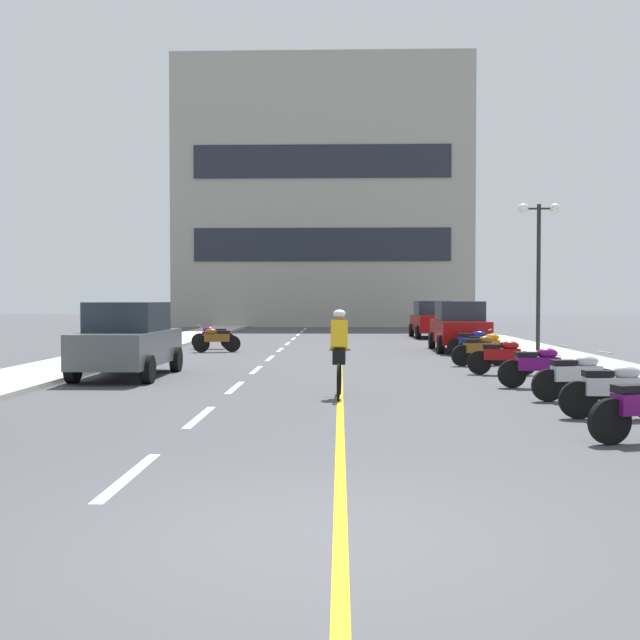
# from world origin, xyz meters

# --- Properties ---
(ground_plane) EXTENTS (140.00, 140.00, 0.00)m
(ground_plane) POSITION_xyz_m (0.00, 21.00, 0.00)
(ground_plane) COLOR #47474C
(curb_left) EXTENTS (2.40, 72.00, 0.12)m
(curb_left) POSITION_xyz_m (-7.20, 24.00, 0.06)
(curb_left) COLOR #B7B2A8
(curb_left) RESTS_ON ground
(curb_right) EXTENTS (2.40, 72.00, 0.12)m
(curb_right) POSITION_xyz_m (7.20, 24.00, 0.06)
(curb_right) COLOR #B7B2A8
(curb_right) RESTS_ON ground
(lane_dash_0) EXTENTS (0.14, 2.20, 0.01)m
(lane_dash_0) POSITION_xyz_m (-2.00, 2.00, 0.00)
(lane_dash_0) COLOR silver
(lane_dash_0) RESTS_ON ground
(lane_dash_1) EXTENTS (0.14, 2.20, 0.01)m
(lane_dash_1) POSITION_xyz_m (-2.00, 6.00, 0.00)
(lane_dash_1) COLOR silver
(lane_dash_1) RESTS_ON ground
(lane_dash_2) EXTENTS (0.14, 2.20, 0.01)m
(lane_dash_2) POSITION_xyz_m (-2.00, 10.00, 0.00)
(lane_dash_2) COLOR silver
(lane_dash_2) RESTS_ON ground
(lane_dash_3) EXTENTS (0.14, 2.20, 0.01)m
(lane_dash_3) POSITION_xyz_m (-2.00, 14.00, 0.00)
(lane_dash_3) COLOR silver
(lane_dash_3) RESTS_ON ground
(lane_dash_4) EXTENTS (0.14, 2.20, 0.01)m
(lane_dash_4) POSITION_xyz_m (-2.00, 18.00, 0.00)
(lane_dash_4) COLOR silver
(lane_dash_4) RESTS_ON ground
(lane_dash_5) EXTENTS (0.14, 2.20, 0.01)m
(lane_dash_5) POSITION_xyz_m (-2.00, 22.00, 0.00)
(lane_dash_5) COLOR silver
(lane_dash_5) RESTS_ON ground
(lane_dash_6) EXTENTS (0.14, 2.20, 0.01)m
(lane_dash_6) POSITION_xyz_m (-2.00, 26.00, 0.00)
(lane_dash_6) COLOR silver
(lane_dash_6) RESTS_ON ground
(lane_dash_7) EXTENTS (0.14, 2.20, 0.01)m
(lane_dash_7) POSITION_xyz_m (-2.00, 30.00, 0.00)
(lane_dash_7) COLOR silver
(lane_dash_7) RESTS_ON ground
(lane_dash_8) EXTENTS (0.14, 2.20, 0.01)m
(lane_dash_8) POSITION_xyz_m (-2.00, 34.00, 0.00)
(lane_dash_8) COLOR silver
(lane_dash_8) RESTS_ON ground
(lane_dash_9) EXTENTS (0.14, 2.20, 0.01)m
(lane_dash_9) POSITION_xyz_m (-2.00, 38.00, 0.00)
(lane_dash_9) COLOR silver
(lane_dash_9) RESTS_ON ground
(lane_dash_10) EXTENTS (0.14, 2.20, 0.01)m
(lane_dash_10) POSITION_xyz_m (-2.00, 42.00, 0.00)
(lane_dash_10) COLOR silver
(lane_dash_10) RESTS_ON ground
(lane_dash_11) EXTENTS (0.14, 2.20, 0.01)m
(lane_dash_11) POSITION_xyz_m (-2.00, 46.00, 0.00)
(lane_dash_11) COLOR silver
(lane_dash_11) RESTS_ON ground
(centre_line_yellow) EXTENTS (0.12, 66.00, 0.01)m
(centre_line_yellow) POSITION_xyz_m (0.25, 24.00, 0.00)
(centre_line_yellow) COLOR gold
(centre_line_yellow) RESTS_ON ground
(office_building) EXTENTS (20.85, 7.59, 18.81)m
(office_building) POSITION_xyz_m (-0.99, 48.74, 9.40)
(office_building) COLOR #9E998E
(office_building) RESTS_ON ground
(street_lamp_mid) EXTENTS (1.46, 0.36, 5.13)m
(street_lamp_mid) POSITION_xyz_m (7.20, 20.45, 3.87)
(street_lamp_mid) COLOR black
(street_lamp_mid) RESTS_ON curb_right
(parked_car_near) EXTENTS (1.94, 4.21, 1.82)m
(parked_car_near) POSITION_xyz_m (-4.90, 12.09, 0.92)
(parked_car_near) COLOR black
(parked_car_near) RESTS_ON ground
(parked_car_mid) EXTENTS (1.97, 4.22, 1.82)m
(parked_car_mid) POSITION_xyz_m (4.63, 21.62, 0.92)
(parked_car_mid) COLOR black
(parked_car_mid) RESTS_ON ground
(parked_car_far) EXTENTS (1.98, 4.23, 1.82)m
(parked_car_far) POSITION_xyz_m (4.80, 31.22, 0.92)
(parked_car_far) COLOR black
(parked_car_far) RESTS_ON ground
(motorcycle_2) EXTENTS (1.70, 0.60, 0.92)m
(motorcycle_2) POSITION_xyz_m (4.56, 5.96, 0.47)
(motorcycle_2) COLOR black
(motorcycle_2) RESTS_ON ground
(motorcycle_3) EXTENTS (1.70, 0.60, 0.92)m
(motorcycle_3) POSITION_xyz_m (4.63, 8.03, 0.47)
(motorcycle_3) COLOR black
(motorcycle_3) RESTS_ON ground
(motorcycle_4) EXTENTS (1.70, 0.60, 0.92)m
(motorcycle_4) POSITION_xyz_m (4.47, 10.08, 0.47)
(motorcycle_4) COLOR black
(motorcycle_4) RESTS_ON ground
(motorcycle_5) EXTENTS (1.70, 0.60, 0.92)m
(motorcycle_5) POSITION_xyz_m (4.30, 12.84, 0.47)
(motorcycle_5) COLOR black
(motorcycle_5) RESTS_ON ground
(motorcycle_6) EXTENTS (1.66, 0.72, 0.92)m
(motorcycle_6) POSITION_xyz_m (4.22, 15.39, 0.47)
(motorcycle_6) COLOR black
(motorcycle_6) RESTS_ON ground
(motorcycle_7) EXTENTS (1.67, 0.68, 0.92)m
(motorcycle_7) POSITION_xyz_m (4.65, 16.83, 0.47)
(motorcycle_7) COLOR black
(motorcycle_7) RESTS_ON ground
(motorcycle_8) EXTENTS (1.64, 0.79, 0.92)m
(motorcycle_8) POSITION_xyz_m (4.64, 18.82, 0.47)
(motorcycle_8) COLOR black
(motorcycle_8) RESTS_ON ground
(motorcycle_9) EXTENTS (1.68, 0.65, 0.92)m
(motorcycle_9) POSITION_xyz_m (-4.18, 20.68, 0.47)
(motorcycle_9) COLOR black
(motorcycle_9) RESTS_ON ground
(motorcycle_10) EXTENTS (1.70, 0.60, 0.92)m
(motorcycle_10) POSITION_xyz_m (-4.58, 22.41, 0.47)
(motorcycle_10) COLOR black
(motorcycle_10) RESTS_ON ground
(cyclist_rider) EXTENTS (0.42, 1.77, 1.71)m
(cyclist_rider) POSITION_xyz_m (0.23, 8.50, 0.89)
(cyclist_rider) COLOR black
(cyclist_rider) RESTS_ON ground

